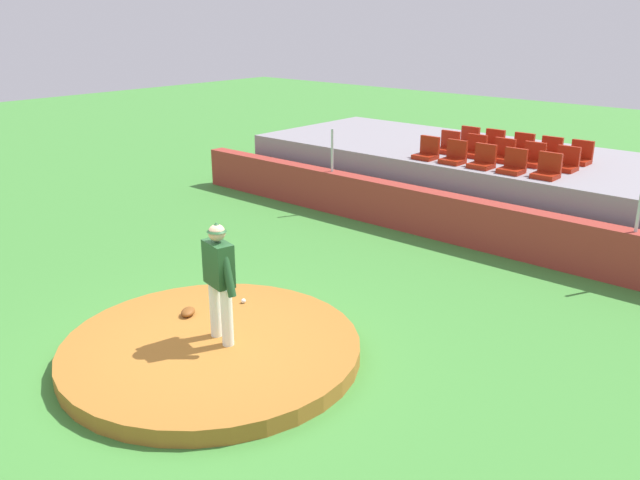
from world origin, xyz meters
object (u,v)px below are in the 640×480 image
(pitcher, at_px, (219,273))
(stadium_chair_1, at_px, (454,156))
(stadium_chair_3, at_px, (513,165))
(stadium_chair_10, at_px, (468,141))
(stadium_chair_5, at_px, (448,146))
(stadium_chair_7, at_px, (502,154))
(stadium_chair_13, at_px, (550,152))
(stadium_chair_8, at_px, (532,158))
(fielding_glove, at_px, (188,312))
(stadium_chair_12, at_px, (522,148))
(stadium_chair_6, at_px, (475,150))
(stadium_chair_2, at_px, (483,160))
(stadium_chair_14, at_px, (580,156))
(stadium_chair_11, at_px, (493,144))
(stadium_chair_0, at_px, (427,152))
(baseball, at_px, (243,301))
(stadium_chair_4, at_px, (547,170))
(stadium_chair_9, at_px, (566,163))

(pitcher, relative_size, stadium_chair_1, 3.45)
(stadium_chair_3, distance_m, stadium_chair_10, 2.74)
(stadium_chair_5, bearing_deg, stadium_chair_7, 178.34)
(stadium_chair_13, bearing_deg, stadium_chair_7, 51.22)
(stadium_chair_7, relative_size, stadium_chair_8, 1.00)
(fielding_glove, distance_m, stadium_chair_12, 9.24)
(stadium_chair_1, distance_m, stadium_chair_6, 0.92)
(stadium_chair_10, relative_size, stadium_chair_12, 1.00)
(stadium_chair_2, relative_size, stadium_chair_13, 1.00)
(stadium_chair_3, height_order, stadium_chair_5, same)
(stadium_chair_14, bearing_deg, stadium_chair_2, 51.83)
(stadium_chair_11, height_order, stadium_chair_12, same)
(stadium_chair_0, bearing_deg, stadium_chair_7, -147.72)
(baseball, distance_m, stadium_chair_4, 6.90)
(stadium_chair_3, bearing_deg, stadium_chair_0, -0.29)
(baseball, distance_m, stadium_chair_7, 7.46)
(fielding_glove, xyz_separation_m, stadium_chair_11, (0.20, 9.11, 1.27))
(stadium_chair_5, relative_size, stadium_chair_7, 1.00)
(stadium_chair_11, distance_m, stadium_chair_12, 0.75)
(stadium_chair_10, distance_m, stadium_chair_12, 1.40)
(pitcher, xyz_separation_m, stadium_chair_14, (1.32, 9.25, 0.33))
(stadium_chair_2, height_order, stadium_chair_6, same)
(stadium_chair_4, bearing_deg, pitcher, 79.94)
(stadium_chair_14, bearing_deg, stadium_chair_7, 32.87)
(stadium_chair_0, height_order, stadium_chair_1, same)
(stadium_chair_6, height_order, stadium_chair_14, same)
(stadium_chair_0, distance_m, stadium_chair_1, 0.70)
(stadium_chair_9, bearing_deg, stadium_chair_4, 88.67)
(fielding_glove, height_order, stadium_chair_12, stadium_chair_12)
(stadium_chair_6, xyz_separation_m, stadium_chair_14, (2.11, 0.87, 0.00))
(baseball, relative_size, stadium_chair_13, 0.15)
(baseball, bearing_deg, stadium_chair_13, 80.82)
(stadium_chair_4, bearing_deg, stadium_chair_7, -31.13)
(stadium_chair_0, xyz_separation_m, stadium_chair_12, (1.44, 1.82, 0.00))
(stadium_chair_0, relative_size, stadium_chair_5, 1.00)
(stadium_chair_4, height_order, stadium_chair_11, same)
(stadium_chair_2, distance_m, stadium_chair_10, 2.25)
(stadium_chair_12, distance_m, stadium_chair_13, 0.69)
(stadium_chair_13, bearing_deg, stadium_chair_12, -3.17)
(stadium_chair_0, height_order, stadium_chair_8, same)
(stadium_chair_11, bearing_deg, stadium_chair_4, 139.96)
(stadium_chair_1, relative_size, stadium_chair_2, 1.00)
(stadium_chair_1, distance_m, stadium_chair_11, 1.82)
(stadium_chair_1, bearing_deg, stadium_chair_5, -52.23)
(stadium_chair_7, bearing_deg, stadium_chair_12, -91.80)
(stadium_chair_7, bearing_deg, stadium_chair_4, 148.87)
(stadium_chair_7, bearing_deg, baseball, 85.23)
(stadium_chair_7, relative_size, stadium_chair_10, 1.00)
(stadium_chair_4, distance_m, stadium_chair_7, 1.65)
(baseball, bearing_deg, fielding_glove, -109.70)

